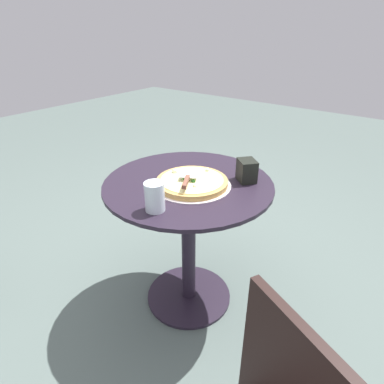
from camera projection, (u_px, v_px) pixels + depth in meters
ground_plane at (189, 296)px, 1.87m from camera, size 10.00×10.00×0.00m
patio_table at (188, 222)px, 1.63m from camera, size 0.81×0.81×0.74m
pizza_on_tray at (192, 182)px, 1.48m from camera, size 0.36×0.36×0.05m
pizza_server at (188, 178)px, 1.44m from camera, size 0.15×0.21×0.02m
drinking_cup at (155, 197)px, 1.27m from camera, size 0.08×0.08×0.12m
napkin_dispenser at (247, 171)px, 1.51m from camera, size 0.12×0.12×0.10m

